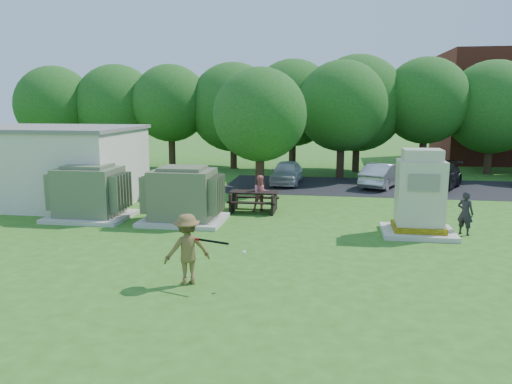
% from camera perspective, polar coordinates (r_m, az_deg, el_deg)
% --- Properties ---
extents(ground, '(120.00, 120.00, 0.00)m').
position_cam_1_polar(ground, '(13.90, -2.62, -8.22)').
color(ground, '#2D6619').
rests_on(ground, ground).
extents(service_building, '(10.00, 5.00, 3.20)m').
position_cam_1_polar(service_building, '(24.32, -25.32, 2.68)').
color(service_building, beige).
rests_on(service_building, ground).
extents(service_building_roof, '(10.20, 5.20, 0.15)m').
position_cam_1_polar(service_building_roof, '(24.18, -25.63, 6.61)').
color(service_building_roof, slate).
rests_on(service_building_roof, service_building).
extents(parking_strip, '(20.00, 6.00, 0.01)m').
position_cam_1_polar(parking_strip, '(27.11, 18.07, 0.44)').
color(parking_strip, '#232326').
rests_on(parking_strip, ground).
extents(transformer_left, '(3.00, 2.40, 2.07)m').
position_cam_1_polar(transformer_left, '(19.98, -18.50, -0.15)').
color(transformer_left, beige).
rests_on(transformer_left, ground).
extents(transformer_right, '(3.00, 2.40, 2.07)m').
position_cam_1_polar(transformer_right, '(18.57, -8.32, -0.49)').
color(transformer_right, beige).
rests_on(transformer_right, ground).
extents(generator_cabinet, '(2.36, 1.93, 2.88)m').
position_cam_1_polar(generator_cabinet, '(17.45, 18.21, -0.63)').
color(generator_cabinet, beige).
rests_on(generator_cabinet, ground).
extents(picnic_table, '(1.93, 1.45, 0.83)m').
position_cam_1_polar(picnic_table, '(20.21, -0.27, -0.80)').
color(picnic_table, black).
rests_on(picnic_table, ground).
extents(batter, '(1.31, 1.13, 1.75)m').
position_cam_1_polar(batter, '(12.30, -7.86, -6.50)').
color(batter, brown).
rests_on(batter, ground).
extents(person_by_generator, '(0.65, 0.61, 1.48)m').
position_cam_1_polar(person_by_generator, '(18.07, 22.80, -2.23)').
color(person_by_generator, black).
rests_on(person_by_generator, ground).
extents(person_at_picnic, '(0.88, 0.81, 1.47)m').
position_cam_1_polar(person_at_picnic, '(20.23, 0.59, -0.16)').
color(person_at_picnic, '#D47074').
rests_on(person_at_picnic, ground).
extents(car_white, '(1.63, 3.75, 1.26)m').
position_cam_1_polar(car_white, '(27.09, 3.52, 2.26)').
color(car_white, silver).
rests_on(car_white, ground).
extents(car_silver_a, '(2.72, 4.01, 1.25)m').
position_cam_1_polar(car_silver_a, '(26.86, 14.29, 1.88)').
color(car_silver_a, '#B1B1B6').
rests_on(car_silver_a, ground).
extents(car_dark, '(3.54, 4.88, 1.31)m').
position_cam_1_polar(car_dark, '(26.97, 19.94, 1.69)').
color(car_dark, black).
rests_on(car_dark, ground).
extents(batting_equipment, '(1.38, 0.37, 0.33)m').
position_cam_1_polar(batting_equipment, '(11.94, -4.78, -5.81)').
color(batting_equipment, black).
rests_on(batting_equipment, ground).
extents(tree_row, '(41.30, 13.30, 7.30)m').
position_cam_1_polar(tree_row, '(31.42, 7.44, 9.76)').
color(tree_row, '#47301E').
rests_on(tree_row, ground).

